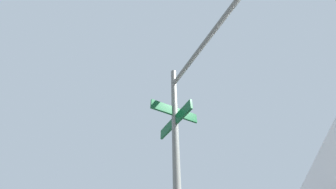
% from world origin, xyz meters
% --- Properties ---
extents(traffic_signal_near, '(2.64, 2.96, 5.11)m').
position_xyz_m(traffic_signal_near, '(-5.62, -5.68, 3.64)').
color(traffic_signal_near, slate).
rests_on(traffic_signal_near, ground_plane).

